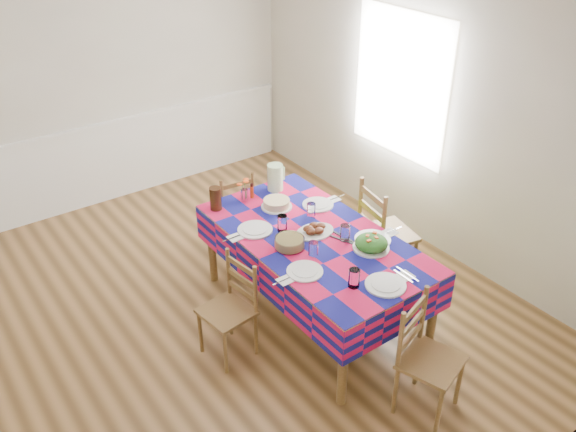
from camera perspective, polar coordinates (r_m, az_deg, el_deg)
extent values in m
cube|color=brown|center=(5.36, -6.07, -9.07)|extent=(4.50, 5.00, 0.04)
cube|color=#B9B1A3|center=(6.78, -17.89, 11.73)|extent=(4.50, 0.04, 2.70)
cube|color=#B9B1A3|center=(3.04, 18.11, -13.61)|extent=(4.50, 0.04, 2.70)
cube|color=#B9B1A3|center=(5.93, 12.64, 9.84)|extent=(0.04, 5.00, 2.70)
cube|color=white|center=(6.88, -17.15, 8.11)|extent=(4.41, 0.06, 0.04)
cube|color=white|center=(7.07, -16.64, 4.79)|extent=(4.41, 0.03, 0.90)
plane|color=white|center=(6.05, 10.43, 11.98)|extent=(0.00, 1.40, 1.40)
cylinder|color=brown|center=(4.35, 5.18, -13.69)|extent=(0.07, 0.07, 0.73)
cylinder|color=brown|center=(4.85, 13.40, -9.00)|extent=(0.07, 0.07, 0.73)
cylinder|color=brown|center=(5.52, -7.14, -2.84)|extent=(0.07, 0.07, 0.73)
cylinder|color=brown|center=(5.93, 0.41, -0.03)|extent=(0.07, 0.07, 0.73)
cube|color=brown|center=(4.88, 2.50, -2.20)|extent=(1.02, 1.94, 0.04)
cube|color=#CB1145|center=(4.87, 2.50, -1.96)|extent=(1.06, 1.98, 0.01)
cube|color=#CB1145|center=(4.70, -2.67, -5.64)|extent=(0.01, 1.98, 0.31)
cube|color=#CB1145|center=(5.25, 7.04, -1.55)|extent=(0.01, 1.98, 0.31)
cube|color=#CB1145|center=(4.38, 10.58, -9.37)|extent=(1.06, 0.01, 0.31)
cube|color=#CB1145|center=(5.64, -3.75, 1.12)|extent=(1.06, 0.01, 0.31)
cylinder|color=white|center=(4.38, 9.12, -6.39)|extent=(0.29, 0.29, 0.02)
cylinder|color=white|center=(4.37, 9.13, -6.28)|extent=(0.21, 0.21, 0.01)
cylinder|color=white|center=(4.31, 6.20, -5.79)|extent=(0.08, 0.08, 0.14)
cube|color=white|center=(4.50, 10.92, -5.51)|extent=(0.11, 0.11, 0.01)
cube|color=silver|center=(4.48, 10.73, -5.56)|extent=(0.01, 0.19, 0.00)
cube|color=silver|center=(4.51, 11.12, -5.36)|extent=(0.01, 0.22, 0.00)
cylinder|color=white|center=(4.46, 1.58, -5.19)|extent=(0.27, 0.27, 0.01)
cylinder|color=white|center=(4.45, 1.59, -5.09)|extent=(0.19, 0.19, 0.01)
cylinder|color=white|center=(4.59, 2.38, -3.16)|extent=(0.08, 0.08, 0.13)
cube|color=white|center=(4.38, -0.30, -6.05)|extent=(0.10, 0.10, 0.01)
cube|color=silver|center=(4.36, -0.51, -6.09)|extent=(0.17, 0.01, 0.00)
cube|color=silver|center=(4.38, -0.09, -5.91)|extent=(0.20, 0.01, 0.00)
cylinder|color=white|center=(4.94, -3.10, -1.29)|extent=(0.29, 0.29, 0.01)
cylinder|color=white|center=(4.93, -3.10, -1.19)|extent=(0.20, 0.20, 0.01)
cylinder|color=white|center=(4.90, -0.54, -0.67)|extent=(0.08, 0.08, 0.14)
cube|color=white|center=(4.86, -4.98, -2.04)|extent=(0.11, 0.11, 0.01)
cube|color=silver|center=(4.84, -5.20, -2.06)|extent=(0.18, 0.01, 0.00)
cube|color=silver|center=(4.86, -4.77, -1.90)|extent=(0.21, 0.01, 0.00)
cylinder|color=white|center=(4.85, 7.92, -2.19)|extent=(0.29, 0.29, 0.01)
cylinder|color=white|center=(4.85, 7.93, -2.09)|extent=(0.20, 0.20, 0.01)
cylinder|color=white|center=(4.79, 5.35, -1.60)|extent=(0.08, 0.08, 0.14)
cube|color=white|center=(4.97, 9.54, -1.52)|extent=(0.11, 0.11, 0.01)
cube|color=silver|center=(4.96, 9.37, -1.54)|extent=(0.18, 0.01, 0.00)
cube|color=silver|center=(4.98, 9.72, -1.39)|extent=(0.21, 0.01, 0.00)
cylinder|color=white|center=(5.29, 2.82, 1.06)|extent=(0.27, 0.27, 0.01)
cylinder|color=white|center=(5.28, 2.82, 1.16)|extent=(0.19, 0.19, 0.01)
cylinder|color=white|center=(5.08, 2.17, 0.53)|extent=(0.08, 0.08, 0.13)
cube|color=white|center=(5.39, 4.32, 1.58)|extent=(0.10, 0.10, 0.01)
cube|color=silver|center=(5.38, 4.16, 1.57)|extent=(0.17, 0.01, 0.00)
cube|color=silver|center=(5.40, 4.49, 1.69)|extent=(0.20, 0.01, 0.00)
ellipsoid|color=white|center=(4.90, 2.52, -1.50)|extent=(0.33, 0.24, 0.02)
ellipsoid|color=black|center=(4.92, 3.07, -0.97)|extent=(0.09, 0.07, 0.05)
ellipsoid|color=black|center=(4.93, 2.42, -0.90)|extent=(0.09, 0.07, 0.05)
ellipsoid|color=black|center=(4.88, 1.90, -1.19)|extent=(0.09, 0.07, 0.05)
ellipsoid|color=black|center=(4.85, 2.17, -1.48)|extent=(0.09, 0.07, 0.05)
ellipsoid|color=black|center=(4.86, 2.89, -1.39)|extent=(0.09, 0.07, 0.05)
cylinder|color=white|center=(4.75, 7.77, -2.96)|extent=(0.28, 0.28, 0.01)
ellipsoid|color=#134C17|center=(4.73, 7.81, -2.51)|extent=(0.26, 0.26, 0.11)
cube|color=#ED4F14|center=(4.65, 7.58, -2.31)|extent=(0.03, 0.02, 0.01)
cube|color=#ED4F14|center=(4.71, 7.45, -1.86)|extent=(0.04, 0.04, 0.01)
cube|color=#ED4F14|center=(4.69, 8.26, -2.01)|extent=(0.03, 0.04, 0.01)
cube|color=#ED4F14|center=(4.75, 8.13, -1.56)|extent=(0.04, 0.04, 0.01)
cylinder|color=white|center=(4.70, 0.15, -2.52)|extent=(0.24, 0.24, 0.08)
cylinder|color=#CFC26E|center=(4.70, 0.15, -2.51)|extent=(0.22, 0.22, 0.07)
cylinder|color=white|center=(5.25, -1.07, 0.89)|extent=(0.27, 0.27, 0.01)
cylinder|color=#E1CD89|center=(5.24, -1.08, 1.24)|extent=(0.23, 0.23, 0.06)
cube|color=black|center=(4.85, 4.55, -2.05)|extent=(0.12, 0.28, 0.01)
cube|color=black|center=(4.89, 4.85, -1.76)|extent=(0.06, 0.29, 0.01)
cylinder|color=white|center=(5.35, -4.10, 1.97)|extent=(0.06, 0.06, 0.11)
cylinder|color=#3C7326|center=(5.32, -4.28, 2.32)|extent=(0.01, 0.01, 0.16)
ellipsoid|color=#ED4F14|center=(5.27, -4.57, 2.97)|extent=(0.05, 0.05, 0.02)
cylinder|color=#3C7326|center=(5.34, -4.04, 2.46)|extent=(0.01, 0.01, 0.16)
ellipsoid|color=#ED4F14|center=(5.32, -3.97, 3.44)|extent=(0.05, 0.05, 0.02)
cylinder|color=#3C7326|center=(5.31, -4.04, 2.32)|extent=(0.01, 0.01, 0.16)
ellipsoid|color=#ED4F14|center=(5.25, -3.96, 3.23)|extent=(0.05, 0.05, 0.02)
cylinder|color=red|center=(5.38, -3.40, 2.39)|extent=(0.03, 0.03, 0.14)
cylinder|color=#C2EBA6|center=(5.49, -1.21, 3.64)|extent=(0.14, 0.14, 0.24)
cylinder|color=#321A0B|center=(5.22, -6.79, 1.64)|extent=(0.10, 0.10, 0.20)
cube|color=white|center=(4.30, 10.11, -7.30)|extent=(0.08, 0.02, 0.02)
cylinder|color=brown|center=(4.36, 13.93, -17.38)|extent=(0.03, 0.03, 0.43)
cylinder|color=brown|center=(4.59, 15.72, -14.67)|extent=(0.03, 0.03, 0.43)
cylinder|color=brown|center=(4.44, 10.02, -15.77)|extent=(0.03, 0.03, 0.43)
cylinder|color=brown|center=(4.66, 12.01, -13.21)|extent=(0.03, 0.03, 0.43)
cube|color=brown|center=(4.35, 13.28, -13.15)|extent=(0.49, 0.48, 0.03)
cylinder|color=brown|center=(4.13, 10.47, -11.43)|extent=(0.03, 0.03, 0.47)
cylinder|color=brown|center=(4.37, 12.53, -8.92)|extent=(0.03, 0.03, 0.47)
cube|color=brown|center=(4.31, 11.41, -11.09)|extent=(0.33, 0.12, 0.05)
cube|color=brown|center=(4.23, 11.58, -9.85)|extent=(0.33, 0.12, 0.05)
cube|color=brown|center=(4.15, 11.75, -8.56)|extent=(0.33, 0.12, 0.05)
cylinder|color=brown|center=(6.25, -4.43, -0.09)|extent=(0.03, 0.03, 0.40)
cylinder|color=brown|center=(6.15, -7.12, -0.84)|extent=(0.03, 0.03, 0.40)
cylinder|color=brown|center=(6.02, -3.20, -1.39)|extent=(0.03, 0.03, 0.40)
cylinder|color=brown|center=(5.91, -5.98, -2.18)|extent=(0.03, 0.03, 0.40)
cube|color=brown|center=(5.97, -5.28, 0.63)|extent=(0.41, 0.40, 0.03)
cylinder|color=brown|center=(5.80, -3.28, 2.10)|extent=(0.03, 0.03, 0.44)
cylinder|color=brown|center=(5.68, -6.17, 1.34)|extent=(0.03, 0.03, 0.44)
cube|color=brown|center=(5.78, -4.68, 0.96)|extent=(0.32, 0.06, 0.04)
cube|color=brown|center=(5.73, -4.72, 1.96)|extent=(0.32, 0.06, 0.04)
cube|color=brown|center=(5.67, -4.77, 2.98)|extent=(0.32, 0.06, 0.04)
cylinder|color=brown|center=(4.87, -8.21, -10.69)|extent=(0.03, 0.03, 0.40)
cylinder|color=brown|center=(4.68, -5.87, -12.62)|extent=(0.03, 0.03, 0.40)
cylinder|color=brown|center=(5.00, -5.42, -9.19)|extent=(0.03, 0.03, 0.40)
cylinder|color=brown|center=(4.81, -3.02, -10.98)|extent=(0.03, 0.03, 0.40)
cube|color=brown|center=(4.70, -5.76, -8.92)|extent=(0.40, 0.41, 0.03)
cylinder|color=brown|center=(4.75, -5.58, -5.27)|extent=(0.03, 0.03, 0.44)
cylinder|color=brown|center=(4.55, -3.08, -7.00)|extent=(0.03, 0.03, 0.44)
cube|color=brown|center=(4.70, -4.32, -6.98)|extent=(0.06, 0.32, 0.04)
cube|color=brown|center=(4.63, -4.37, -5.86)|extent=(0.06, 0.32, 0.04)
cube|color=brown|center=(4.56, -4.43, -4.71)|extent=(0.06, 0.32, 0.04)
cylinder|color=brown|center=(5.60, 11.70, -4.33)|extent=(0.04, 0.04, 0.47)
cylinder|color=brown|center=(5.85, 9.59, -2.41)|extent=(0.04, 0.04, 0.47)
cylinder|color=brown|center=(5.42, 8.60, -5.28)|extent=(0.04, 0.04, 0.47)
cylinder|color=brown|center=(5.68, 6.57, -3.26)|extent=(0.04, 0.04, 0.47)
cube|color=brown|center=(5.50, 9.33, -1.62)|extent=(0.50, 0.52, 0.03)
cylinder|color=brown|center=(5.14, 8.92, -0.80)|extent=(0.04, 0.04, 0.53)
cylinder|color=brown|center=(5.42, 6.78, 1.11)|extent=(0.04, 0.04, 0.53)
cube|color=brown|center=(5.33, 7.75, -0.80)|extent=(0.09, 0.38, 0.05)
cube|color=brown|center=(5.26, 7.85, 0.47)|extent=(0.09, 0.38, 0.05)
cube|color=brown|center=(5.19, 7.96, 1.78)|extent=(0.09, 0.38, 0.05)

